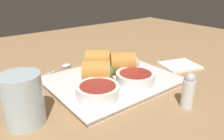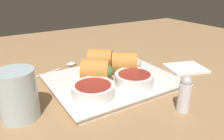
{
  "view_description": "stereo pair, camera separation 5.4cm",
  "coord_description": "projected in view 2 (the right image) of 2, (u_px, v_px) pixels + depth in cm",
  "views": [
    {
      "loc": [
        31.53,
        40.94,
        26.32
      ],
      "look_at": [
        0.57,
        1.18,
        5.81
      ],
      "focal_mm": 35.0,
      "sensor_mm": 36.0,
      "label": 1
    },
    {
      "loc": [
        27.12,
        44.01,
        26.32
      ],
      "look_at": [
        0.57,
        1.18,
        5.81
      ],
      "focal_mm": 35.0,
      "sensor_mm": 36.0,
      "label": 2
    }
  ],
  "objects": [
    {
      "name": "salt_shaker",
      "position": [
        185.0,
        94.0,
        0.43
      ],
      "size": [
        2.56,
        2.56,
        7.61
      ],
      "color": "silver",
      "rests_on": "table_surface"
    },
    {
      "name": "dipping_bowl_far",
      "position": [
        93.0,
        90.0,
        0.46
      ],
      "size": [
        9.35,
        9.35,
        2.62
      ],
      "color": "white",
      "rests_on": "serving_plate"
    },
    {
      "name": "drinking_glass",
      "position": [
        18.0,
        95.0,
        0.4
      ],
      "size": [
        7.25,
        7.25,
        9.66
      ],
      "color": "silver",
      "rests_on": "table_surface"
    },
    {
      "name": "dipping_bowl_near",
      "position": [
        134.0,
        79.0,
        0.52
      ],
      "size": [
        9.35,
        9.35,
        2.62
      ],
      "color": "white",
      "rests_on": "serving_plate"
    },
    {
      "name": "roll_front_right",
      "position": [
        98.0,
        71.0,
        0.52
      ],
      "size": [
        8.61,
        8.5,
        5.76
      ],
      "color": "#C68438",
      "rests_on": "serving_plate"
    },
    {
      "name": "napkin",
      "position": [
        186.0,
        68.0,
        0.65
      ],
      "size": [
        12.98,
        11.94,
        0.6
      ],
      "color": "white",
      "rests_on": "table_surface"
    },
    {
      "name": "table_surface",
      "position": [
        111.0,
        85.0,
        0.57
      ],
      "size": [
        180.0,
        140.0,
        2.0
      ],
      "color": "#A87F54",
      "rests_on": "ground"
    },
    {
      "name": "spoon",
      "position": [
        66.0,
        66.0,
        0.66
      ],
      "size": [
        15.62,
        6.52,
        1.09
      ],
      "color": "silver",
      "rests_on": "table_surface"
    },
    {
      "name": "roll_back_left",
      "position": [
        101.0,
        60.0,
        0.6
      ],
      "size": [
        8.61,
        8.48,
        5.76
      ],
      "color": "#C68438",
      "rests_on": "serving_plate"
    },
    {
      "name": "roll_front_left",
      "position": [
        127.0,
        64.0,
        0.57
      ],
      "size": [
        8.52,
        8.31,
        5.76
      ],
      "color": "#C68438",
      "rests_on": "serving_plate"
    },
    {
      "name": "serving_plate",
      "position": [
        112.0,
        81.0,
        0.56
      ],
      "size": [
        30.21,
        24.59,
        1.5
      ],
      "color": "white",
      "rests_on": "table_surface"
    }
  ]
}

